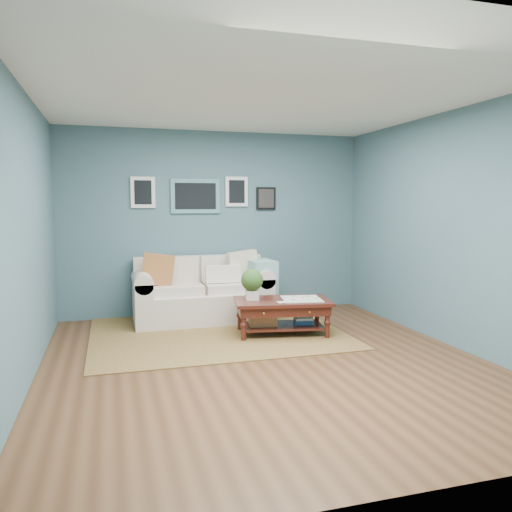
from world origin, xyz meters
name	(u,v)px	position (x,y,z in m)	size (l,w,h in m)	color
room_shell	(264,231)	(0.00, 0.06, 1.36)	(5.00, 5.02, 2.70)	brown
area_rug	(217,332)	(-0.24, 1.29, 0.01)	(3.11, 2.49, 0.01)	brown
loveseat	(208,292)	(-0.22, 2.03, 0.40)	(1.93, 0.88, 0.99)	beige
coffee_table	(277,306)	(0.47, 1.02, 0.37)	(1.28, 0.88, 0.83)	#37160F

